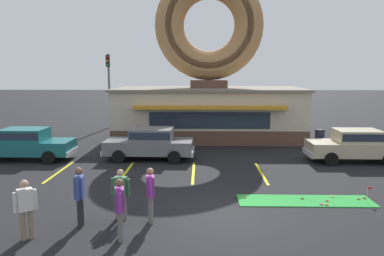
% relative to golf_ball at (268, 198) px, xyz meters
% --- Properties ---
extents(ground_plane, '(160.00, 160.00, 0.00)m').
position_rel_golf_ball_xyz_m(ground_plane, '(-1.78, -1.50, -0.05)').
color(ground_plane, black).
extents(donut_shop_building, '(12.30, 6.75, 10.96)m').
position_rel_golf_ball_xyz_m(donut_shop_building, '(-1.85, 12.44, 3.69)').
color(donut_shop_building, brown).
rests_on(donut_shop_building, ground).
extents(putting_mat, '(4.61, 1.19, 0.03)m').
position_rel_golf_ball_xyz_m(putting_mat, '(1.24, -0.11, -0.04)').
color(putting_mat, green).
rests_on(putting_mat, ground).
extents(mini_donut_near_left, '(0.13, 0.13, 0.04)m').
position_rel_golf_ball_xyz_m(mini_donut_near_left, '(3.14, 0.04, -0.00)').
color(mini_donut_near_left, '#A5724C').
rests_on(mini_donut_near_left, putting_mat).
extents(mini_donut_near_right, '(0.13, 0.13, 0.04)m').
position_rel_golf_ball_xyz_m(mini_donut_near_right, '(1.67, -0.52, -0.00)').
color(mini_donut_near_right, '#D8667F').
rests_on(mini_donut_near_right, putting_mat).
extents(mini_donut_mid_left, '(0.13, 0.13, 0.04)m').
position_rel_golf_ball_xyz_m(mini_donut_mid_left, '(-0.82, 0.10, -0.00)').
color(mini_donut_mid_left, brown).
rests_on(mini_donut_mid_left, putting_mat).
extents(mini_donut_mid_centre, '(0.13, 0.13, 0.04)m').
position_rel_golf_ball_xyz_m(mini_donut_mid_centre, '(1.97, -0.18, -0.00)').
color(mini_donut_mid_centre, '#A5724C').
rests_on(mini_donut_mid_centre, putting_mat).
extents(mini_donut_mid_right, '(0.13, 0.13, 0.04)m').
position_rel_golf_ball_xyz_m(mini_donut_mid_right, '(2.31, 0.27, -0.00)').
color(mini_donut_mid_right, '#E5C666').
rests_on(mini_donut_mid_right, putting_mat).
extents(mini_donut_far_left, '(0.13, 0.13, 0.04)m').
position_rel_golf_ball_xyz_m(mini_donut_far_left, '(1.83, -0.56, -0.00)').
color(mini_donut_far_left, '#D17F47').
rests_on(mini_donut_far_left, putting_mat).
extents(mini_donut_far_centre, '(0.13, 0.13, 0.04)m').
position_rel_golf_ball_xyz_m(mini_donut_far_centre, '(1.19, 0.04, -0.00)').
color(mini_donut_far_centre, brown).
rests_on(mini_donut_far_centre, putting_mat).
extents(mini_donut_far_right, '(0.13, 0.13, 0.04)m').
position_rel_golf_ball_xyz_m(mini_donut_far_right, '(3.39, 0.14, -0.00)').
color(mini_donut_far_right, brown).
rests_on(mini_donut_far_right, putting_mat).
extents(golf_ball, '(0.04, 0.04, 0.04)m').
position_rel_golf_ball_xyz_m(golf_ball, '(0.00, 0.00, 0.00)').
color(golf_ball, white).
rests_on(golf_ball, putting_mat).
extents(putting_flag_pin, '(0.13, 0.01, 0.55)m').
position_rel_golf_ball_xyz_m(putting_flag_pin, '(3.34, -0.25, 0.39)').
color(putting_flag_pin, silver).
rests_on(putting_flag_pin, putting_mat).
extents(car_grey, '(4.61, 2.08, 1.60)m').
position_rel_golf_ball_xyz_m(car_grey, '(-4.94, 6.01, 0.82)').
color(car_grey, slate).
rests_on(car_grey, ground).
extents(car_champagne, '(4.57, 2.00, 1.60)m').
position_rel_golf_ball_xyz_m(car_champagne, '(5.26, 5.77, 0.82)').
color(car_champagne, '#BCAD89').
rests_on(car_champagne, ground).
extents(car_teal, '(4.56, 1.99, 1.60)m').
position_rel_golf_ball_xyz_m(car_teal, '(-11.14, 5.77, 0.82)').
color(car_teal, '#196066').
rests_on(car_teal, ground).
extents(pedestrian_blue_sweater_man, '(0.32, 0.58, 1.68)m').
position_rel_golf_ball_xyz_m(pedestrian_blue_sweater_man, '(-4.49, -3.24, 0.88)').
color(pedestrian_blue_sweater_man, slate).
rests_on(pedestrian_blue_sweater_man, ground).
extents(pedestrian_hooded_kid, '(0.29, 0.59, 1.66)m').
position_rel_golf_ball_xyz_m(pedestrian_hooded_kid, '(-3.84, -2.04, 0.87)').
color(pedestrian_hooded_kid, slate).
rests_on(pedestrian_hooded_kid, ground).
extents(pedestrian_leather_jacket_man, '(0.50, 0.42, 1.63)m').
position_rel_golf_ball_xyz_m(pedestrian_leather_jacket_man, '(-6.99, -3.25, 0.85)').
color(pedestrian_leather_jacket_man, '#7F7056').
rests_on(pedestrian_leather_jacket_man, ground).
extents(pedestrian_clipboard_woman, '(0.59, 0.30, 1.55)m').
position_rel_golf_ball_xyz_m(pedestrian_clipboard_woman, '(-4.77, -1.80, 0.80)').
color(pedestrian_clipboard_woman, slate).
rests_on(pedestrian_clipboard_woman, ground).
extents(pedestrian_beanie_man, '(0.29, 0.59, 1.74)m').
position_rel_golf_ball_xyz_m(pedestrian_beanie_man, '(-5.84, -2.36, 0.92)').
color(pedestrian_beanie_man, '#232328').
rests_on(pedestrian_beanie_man, ground).
extents(trash_bin, '(0.57, 0.57, 0.97)m').
position_rel_golf_ball_xyz_m(trash_bin, '(4.85, 9.94, 0.45)').
color(trash_bin, '#232833').
rests_on(trash_bin, ground).
extents(traffic_light_pole, '(0.28, 0.47, 5.80)m').
position_rel_golf_ball_xyz_m(traffic_light_pole, '(-9.61, 16.84, 3.66)').
color(traffic_light_pole, '#595B60').
rests_on(traffic_light_pole, ground).
extents(parking_stripe_far_left, '(0.12, 3.60, 0.01)m').
position_rel_golf_ball_xyz_m(parking_stripe_far_left, '(-8.69, 3.50, -0.05)').
color(parking_stripe_far_left, yellow).
rests_on(parking_stripe_far_left, ground).
extents(parking_stripe_left, '(0.12, 3.60, 0.01)m').
position_rel_golf_ball_xyz_m(parking_stripe_left, '(-5.69, 3.50, -0.05)').
color(parking_stripe_left, yellow).
rests_on(parking_stripe_left, ground).
extents(parking_stripe_mid_left, '(0.12, 3.60, 0.01)m').
position_rel_golf_ball_xyz_m(parking_stripe_mid_left, '(-2.69, 3.50, -0.05)').
color(parking_stripe_mid_left, yellow).
rests_on(parking_stripe_mid_left, ground).
extents(parking_stripe_centre, '(0.12, 3.60, 0.01)m').
position_rel_golf_ball_xyz_m(parking_stripe_centre, '(0.31, 3.50, -0.05)').
color(parking_stripe_centre, yellow).
rests_on(parking_stripe_centre, ground).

